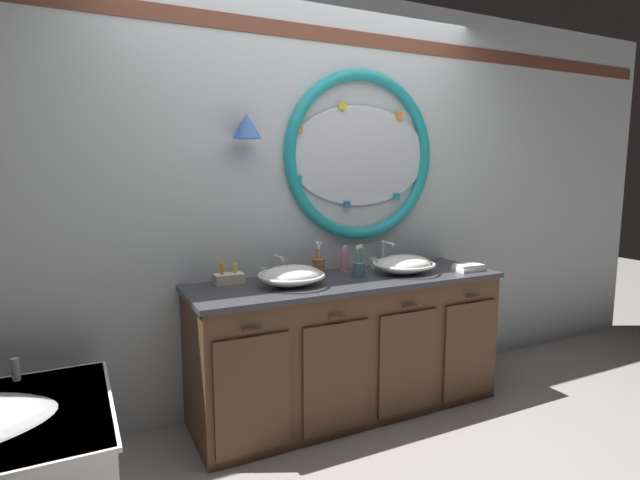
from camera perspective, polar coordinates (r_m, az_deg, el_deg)
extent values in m
plane|color=gray|center=(3.08, 3.25, -21.09)|extent=(14.00, 14.00, 0.00)
cube|color=silver|center=(3.22, -1.79, 4.51)|extent=(6.40, 0.08, 2.60)
cube|color=brown|center=(3.28, -1.52, 22.56)|extent=(6.27, 0.01, 0.09)
ellipsoid|color=silver|center=(3.35, 4.72, 9.49)|extent=(1.03, 0.02, 0.65)
torus|color=teal|center=(3.34, 4.76, 9.49)|extent=(1.10, 0.07, 1.10)
cube|color=green|center=(3.63, 11.88, 9.55)|extent=(0.05, 0.01, 0.05)
cube|color=orange|center=(3.51, 9.02, 13.73)|extent=(0.05, 0.01, 0.05)
cube|color=yellow|center=(3.28, 2.53, 14.94)|extent=(0.05, 0.01, 0.05)
cube|color=orange|center=(3.13, -2.39, 12.41)|extent=(0.05, 0.01, 0.05)
cube|color=teal|center=(3.12, -2.48, 6.95)|extent=(0.05, 0.01, 0.05)
cube|color=#2866B7|center=(3.29, 3.11, 4.02)|extent=(0.05, 0.01, 0.05)
cube|color=teal|center=(3.49, 8.69, 4.89)|extent=(0.04, 0.01, 0.04)
cylinder|color=#4C3823|center=(2.99, -8.63, 12.98)|extent=(0.02, 0.09, 0.02)
cone|color=blue|center=(2.94, -8.32, 12.68)|extent=(0.17, 0.17, 0.14)
cube|color=brown|center=(3.18, 3.17, -12.04)|extent=(1.91, 0.57, 0.81)
cube|color=#38383D|center=(3.07, 3.24, -4.64)|extent=(1.95, 0.61, 0.03)
cube|color=#38383D|center=(3.32, 0.86, -4.97)|extent=(1.91, 0.02, 0.11)
cube|color=brown|center=(2.68, -7.59, -17.10)|extent=(0.40, 0.02, 0.62)
cylinder|color=#422D1E|center=(2.54, -7.65, -10.06)|extent=(0.10, 0.01, 0.01)
cube|color=brown|center=(2.85, 1.88, -15.39)|extent=(0.40, 0.02, 0.62)
cylinder|color=#422D1E|center=(2.72, 2.03, -8.73)|extent=(0.10, 0.01, 0.01)
cube|color=brown|center=(3.09, 9.94, -13.60)|extent=(0.40, 0.02, 0.62)
cylinder|color=#422D1E|center=(2.97, 10.24, -7.40)|extent=(0.10, 0.01, 0.01)
cube|color=brown|center=(3.38, 16.62, -11.89)|extent=(0.40, 0.02, 0.62)
cylinder|color=#422D1E|center=(3.27, 17.02, -6.19)|extent=(0.10, 0.01, 0.01)
cylinder|color=silver|center=(2.87, -31.27, -12.44)|extent=(0.04, 0.04, 0.11)
ellipsoid|color=white|center=(2.85, -3.26, -4.07)|extent=(0.37, 0.27, 0.12)
torus|color=white|center=(2.85, -3.26, -4.02)|extent=(0.39, 0.39, 0.02)
cylinder|color=silver|center=(2.85, -3.26, -4.02)|extent=(0.03, 0.03, 0.01)
ellipsoid|color=white|center=(3.23, 9.51, -2.73)|extent=(0.38, 0.29, 0.12)
torus|color=white|center=(3.23, 9.51, -2.68)|extent=(0.40, 0.40, 0.02)
cylinder|color=silver|center=(3.23, 9.51, -2.68)|extent=(0.03, 0.03, 0.01)
cylinder|color=silver|center=(3.08, -5.02, -4.11)|extent=(0.05, 0.05, 0.02)
cylinder|color=silver|center=(3.07, -5.04, -2.90)|extent=(0.02, 0.02, 0.11)
sphere|color=silver|center=(3.06, -5.05, -1.86)|extent=(0.03, 0.03, 0.03)
cylinder|color=silver|center=(3.00, -4.64, -2.04)|extent=(0.02, 0.12, 0.02)
cylinder|color=silver|center=(3.05, -6.44, -3.88)|extent=(0.04, 0.04, 0.06)
cylinder|color=silver|center=(3.11, -3.65, -3.62)|extent=(0.04, 0.04, 0.06)
cube|color=silver|center=(3.04, -6.45, -3.25)|extent=(0.05, 0.01, 0.01)
cube|color=silver|center=(3.10, -3.65, -3.00)|extent=(0.05, 0.01, 0.01)
cylinder|color=silver|center=(3.44, 7.14, -2.87)|extent=(0.05, 0.05, 0.02)
cylinder|color=silver|center=(3.42, 7.16, -1.48)|extent=(0.02, 0.02, 0.15)
sphere|color=silver|center=(3.41, 7.18, -0.24)|extent=(0.03, 0.03, 0.03)
cylinder|color=silver|center=(3.36, 7.75, -0.38)|extent=(0.02, 0.12, 0.02)
cylinder|color=silver|center=(3.39, 6.05, -2.66)|extent=(0.04, 0.04, 0.06)
cylinder|color=silver|center=(3.47, 8.21, -2.43)|extent=(0.04, 0.04, 0.06)
cube|color=silver|center=(3.38, 6.06, -2.09)|extent=(0.05, 0.01, 0.01)
cube|color=silver|center=(3.47, 8.22, -1.88)|extent=(0.05, 0.01, 0.01)
cylinder|color=#996647|center=(3.13, -0.15, -3.12)|extent=(0.08, 0.08, 0.10)
torus|color=#996647|center=(3.12, -0.15, -2.20)|extent=(0.09, 0.09, 0.01)
cylinder|color=pink|center=(3.13, 0.04, -2.21)|extent=(0.04, 0.04, 0.17)
cube|color=white|center=(3.11, 0.04, -0.42)|extent=(0.03, 0.02, 0.03)
cylinder|color=pink|center=(3.13, -0.34, -2.15)|extent=(0.01, 0.03, 0.18)
cube|color=white|center=(3.11, -0.34, -0.29)|extent=(0.02, 0.02, 0.02)
cylinder|color=yellow|center=(3.11, -0.15, -2.45)|extent=(0.01, 0.01, 0.16)
cube|color=white|center=(3.09, -0.15, -0.81)|extent=(0.02, 0.01, 0.02)
cylinder|color=slate|center=(3.10, 4.40, -3.41)|extent=(0.08, 0.08, 0.09)
torus|color=slate|center=(3.09, 4.41, -2.62)|extent=(0.08, 0.08, 0.01)
cylinder|color=green|center=(3.09, 4.65, -2.44)|extent=(0.02, 0.03, 0.17)
cube|color=white|center=(3.08, 4.67, -0.71)|extent=(0.02, 0.02, 0.03)
cylinder|color=green|center=(3.08, 4.26, -2.53)|extent=(0.01, 0.03, 0.16)
cube|color=white|center=(3.07, 4.28, -0.84)|extent=(0.02, 0.02, 0.02)
cylinder|color=pink|center=(3.24, 2.78, -2.33)|extent=(0.05, 0.05, 0.15)
cylinder|color=silver|center=(3.23, 2.79, -0.89)|extent=(0.03, 0.03, 0.02)
cylinder|color=silver|center=(3.21, 2.95, -0.69)|extent=(0.01, 0.04, 0.01)
cube|color=white|center=(3.42, 16.50, -3.19)|extent=(0.19, 0.13, 0.02)
cube|color=white|center=(3.41, 16.51, -2.83)|extent=(0.18, 0.13, 0.02)
cube|color=beige|center=(2.97, -10.31, -4.33)|extent=(0.17, 0.10, 0.06)
cylinder|color=orange|center=(2.95, -11.05, -3.23)|extent=(0.02, 0.02, 0.07)
cylinder|color=yellow|center=(2.97, -9.64, -3.20)|extent=(0.02, 0.02, 0.06)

